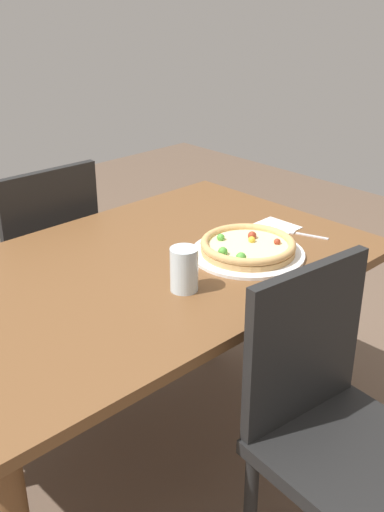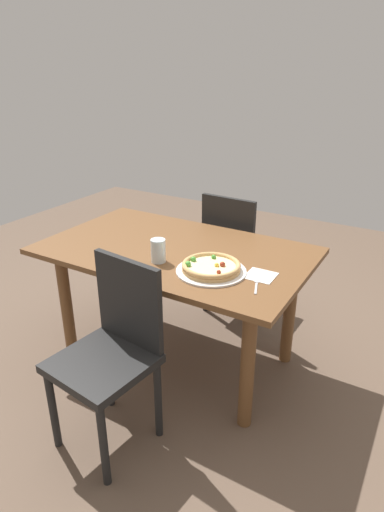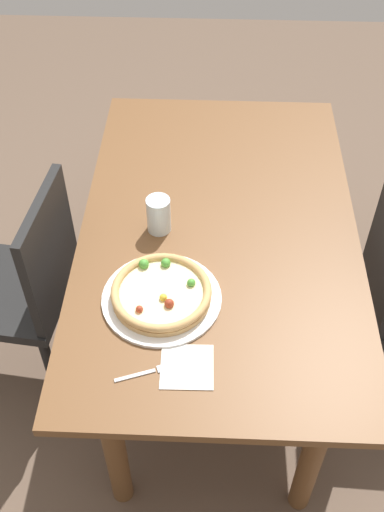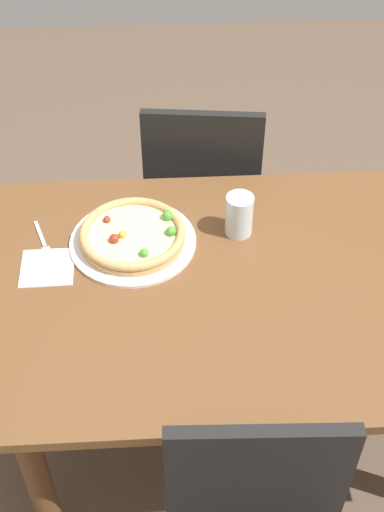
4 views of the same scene
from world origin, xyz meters
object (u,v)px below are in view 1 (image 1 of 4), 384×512
drinking_glass (184,269)px  napkin (274,228)px  dining_table (135,301)px  chair_far (41,263)px  chair_near (334,429)px  plate (248,253)px  pizza (248,246)px  fork (299,234)px

drinking_glass → napkin: size_ratio=0.88×
dining_table → napkin: (0.54, -0.08, 0.11)m
chair_far → chair_near: bearing=-86.9°
plate → napkin: 0.24m
chair_near → napkin: size_ratio=6.34×
pizza → fork: pizza is taller
dining_table → drinking_glass: 0.26m
fork → chair_far: bearing=11.3°
fork → napkin: size_ratio=1.15×
plate → fork: bearing=-2.4°
pizza → napkin: size_ratio=2.08×
chair_far → drinking_glass: (-0.04, -0.85, 0.29)m
chair_far → fork: chair_far is taller
dining_table → plate: plate is taller
chair_near → napkin: (0.46, 0.58, 0.23)m
plate → chair_far: bearing=107.0°
dining_table → chair_far: size_ratio=1.67×
chair_near → napkin: bearing=-121.5°
chair_far → pizza: (0.25, -0.82, 0.26)m
dining_table → chair_far: bearing=84.5°
plate → napkin: plate is taller
napkin → plate: bearing=-159.7°
fork → napkin: (-0.02, 0.09, -0.00)m
plate → fork: size_ratio=2.17×
chair_near → chair_far: 1.32m
dining_table → napkin: bearing=-8.3°
chair_far → dining_table: bearing=-93.3°
fork → drinking_glass: bearing=72.5°
dining_table → napkin: size_ratio=10.58×
chair_far → plate: size_ratio=2.55×
fork → drinking_glass: 0.54m
chair_far → drinking_glass: 0.90m
chair_near → drinking_glass: 0.56m
chair_near → plate: (0.23, 0.50, 0.23)m
chair_near → drinking_glass: size_ratio=7.21×
pizza → fork: 0.25m
dining_table → chair_near: (0.09, -0.66, -0.12)m
pizza → napkin: 0.24m
pizza → drinking_glass: 0.30m
dining_table → napkin: napkin is taller
chair_near → napkin: 0.78m
plate → fork: (0.25, -0.01, -0.00)m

